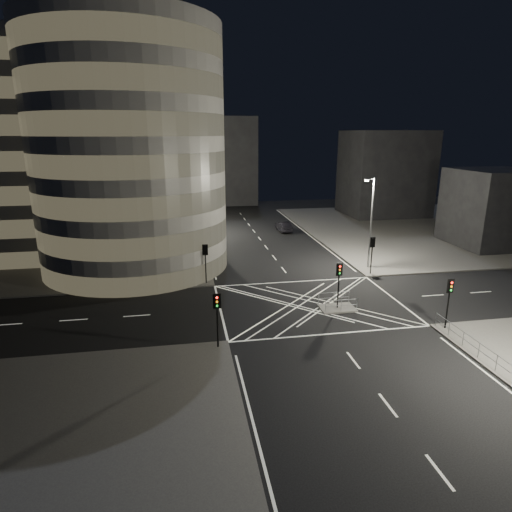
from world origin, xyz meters
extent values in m
plane|color=black|center=(0.00, 0.00, 0.00)|extent=(120.00, 120.00, 0.00)
cube|color=#4F4D4A|center=(-29.00, 27.00, 0.07)|extent=(42.00, 42.00, 0.15)
cube|color=#4F4D4A|center=(29.00, 27.00, 0.07)|extent=(42.00, 42.00, 0.15)
cube|color=slate|center=(2.00, -1.50, 0.07)|extent=(3.00, 2.00, 0.15)
cylinder|color=gray|center=(-16.00, 14.00, 12.65)|extent=(20.00, 20.00, 25.00)
cube|color=gray|center=(-26.00, 24.00, 12.65)|extent=(20.00, 18.00, 25.00)
cube|color=white|center=(-18.00, 16.00, 26.35)|extent=(6.00, 0.40, 2.00)
cube|color=black|center=(-18.00, 16.00, 25.45)|extent=(6.40, 0.50, 0.50)
cube|color=gray|center=(-22.00, 42.00, 11.15)|extent=(24.00, 16.00, 22.00)
cube|color=black|center=(26.00, 40.00, 7.65)|extent=(14.00, 12.00, 15.00)
cube|color=black|center=(30.00, 16.00, 5.15)|extent=(10.00, 10.00, 10.00)
cube|color=black|center=(-4.00, 58.00, 9.00)|extent=(18.00, 8.00, 18.00)
cylinder|color=black|center=(-10.50, 9.00, 1.83)|extent=(0.32, 0.32, 3.36)
ellipsoid|color=black|center=(-10.50, 9.00, 4.65)|extent=(4.13, 4.13, 4.75)
cylinder|color=black|center=(-10.50, 15.00, 1.87)|extent=(0.32, 0.32, 3.43)
ellipsoid|color=black|center=(-10.50, 15.00, 5.01)|extent=(5.20, 5.20, 5.98)
cylinder|color=black|center=(-10.50, 21.00, 1.76)|extent=(0.32, 0.32, 3.22)
ellipsoid|color=black|center=(-10.50, 21.00, 4.57)|extent=(4.36, 4.36, 5.01)
cylinder|color=black|center=(-10.50, 27.00, 1.81)|extent=(0.32, 0.32, 3.32)
ellipsoid|color=black|center=(-10.50, 27.00, 4.80)|extent=(4.81, 4.81, 5.53)
cylinder|color=black|center=(-10.50, 33.00, 1.47)|extent=(0.32, 0.32, 2.64)
ellipsoid|color=black|center=(-10.50, 33.00, 4.00)|extent=(4.39, 4.39, 5.04)
cylinder|color=black|center=(-8.80, 6.80, 1.65)|extent=(0.12, 0.12, 3.00)
cube|color=black|center=(-8.80, 6.80, 3.60)|extent=(0.28, 0.22, 0.90)
cube|color=black|center=(-8.80, 6.80, 3.60)|extent=(0.55, 0.04, 1.10)
cylinder|color=black|center=(-8.80, -6.80, 1.65)|extent=(0.12, 0.12, 3.00)
cube|color=black|center=(-8.80, -6.80, 3.60)|extent=(0.28, 0.22, 0.90)
cube|color=black|center=(-8.80, -6.80, 3.60)|extent=(0.55, 0.04, 1.10)
cylinder|color=black|center=(8.80, 6.80, 1.65)|extent=(0.12, 0.12, 3.00)
cube|color=black|center=(8.80, 6.80, 3.60)|extent=(0.28, 0.22, 0.90)
cube|color=black|center=(8.80, 6.80, 3.60)|extent=(0.55, 0.04, 1.10)
cylinder|color=black|center=(8.80, -6.80, 1.65)|extent=(0.12, 0.12, 3.00)
cube|color=black|center=(8.80, -6.80, 3.60)|extent=(0.28, 0.22, 0.90)
cube|color=black|center=(8.80, -6.80, 3.60)|extent=(0.55, 0.04, 1.10)
cylinder|color=black|center=(2.00, -1.50, 1.65)|extent=(0.12, 0.12, 3.00)
cube|color=black|center=(2.00, -1.50, 3.60)|extent=(0.28, 0.22, 0.90)
cube|color=black|center=(2.00, -1.50, 3.60)|extent=(0.55, 0.04, 1.10)
cylinder|color=slate|center=(-9.50, 12.00, 5.15)|extent=(0.20, 0.20, 10.00)
cylinder|color=slate|center=(-9.05, 12.00, 10.00)|extent=(0.90, 0.10, 0.10)
cube|color=slate|center=(-8.60, 12.00, 9.90)|extent=(0.50, 0.25, 0.18)
cube|color=white|center=(-8.60, 12.00, 9.79)|extent=(0.42, 0.20, 0.05)
cylinder|color=slate|center=(-9.50, 30.00, 5.15)|extent=(0.20, 0.20, 10.00)
cylinder|color=slate|center=(-9.05, 30.00, 10.00)|extent=(0.90, 0.10, 0.10)
cube|color=slate|center=(-8.60, 30.00, 9.90)|extent=(0.50, 0.25, 0.18)
cube|color=white|center=(-8.60, 30.00, 9.79)|extent=(0.42, 0.20, 0.05)
cylinder|color=slate|center=(9.50, 9.00, 5.15)|extent=(0.20, 0.20, 10.00)
cylinder|color=slate|center=(9.05, 9.00, 10.00)|extent=(0.90, 0.10, 0.10)
cube|color=slate|center=(8.60, 9.00, 9.90)|extent=(0.50, 0.25, 0.18)
cube|color=white|center=(8.60, 9.00, 9.79)|extent=(0.42, 0.20, 0.05)
cube|color=slate|center=(8.30, -12.15, 0.70)|extent=(0.06, 11.70, 1.10)
cube|color=slate|center=(2.00, -2.40, 0.70)|extent=(2.80, 0.06, 1.10)
cube|color=slate|center=(2.00, -0.60, 0.70)|extent=(2.80, 0.06, 1.10)
imported|color=black|center=(4.58, 29.24, 0.75)|extent=(1.92, 4.63, 1.49)
camera|label=1|loc=(-10.84, -34.11, 14.65)|focal=30.00mm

